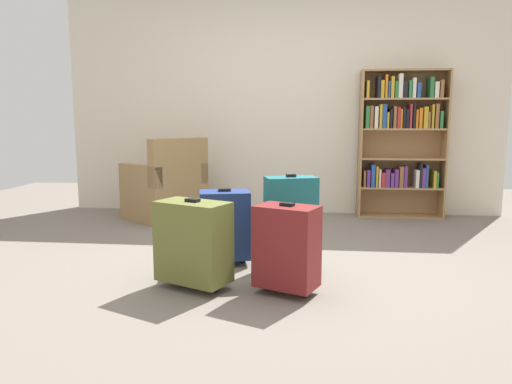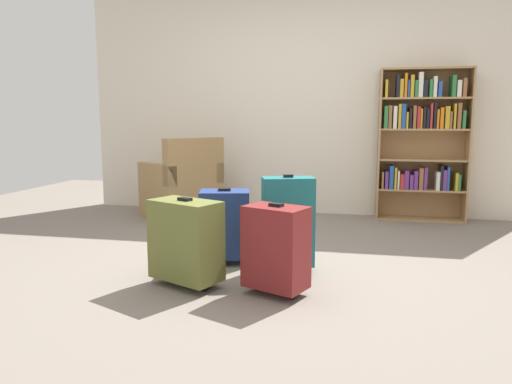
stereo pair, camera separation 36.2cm
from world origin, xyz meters
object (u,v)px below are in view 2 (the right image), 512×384
bookshelf (421,138)px  suitcase_teal (288,222)px  armchair (183,190)px  suitcase_dark_red (276,247)px  suitcase_navy_blue (225,224)px  mug (223,213)px  suitcase_olive (186,240)px

bookshelf → suitcase_teal: bearing=-118.4°
armchair → suitcase_dark_red: 2.60m
suitcase_teal → suitcase_navy_blue: bearing=166.1°
bookshelf → suitcase_teal: 2.47m
suitcase_teal → suitcase_dark_red: bearing=-90.8°
suitcase_navy_blue → suitcase_teal: (0.50, -0.12, 0.06)m
mug → suitcase_dark_red: 2.50m
bookshelf → suitcase_olive: bookshelf is taller
armchair → mug: (0.44, 0.10, -0.27)m
mug → suitcase_olive: suitcase_olive is taller
bookshelf → suitcase_dark_red: bookshelf is taller
suitcase_teal → bookshelf: bearing=61.6°
mug → suitcase_navy_blue: suitcase_navy_blue is taller
armchair → suitcase_olive: armchair is taller
armchair → suitcase_dark_red: bearing=-56.8°
bookshelf → suitcase_olive: bearing=-124.5°
mug → armchair: bearing=-166.7°
suitcase_dark_red → suitcase_teal: suitcase_teal is taller
mug → suitcase_dark_red: size_ratio=0.21×
suitcase_navy_blue → suitcase_teal: 0.52m
bookshelf → armchair: (-2.58, -0.41, -0.58)m
bookshelf → armchair: bookshelf is taller
armchair → mug: armchair is taller
bookshelf → suitcase_navy_blue: bookshelf is taller
bookshelf → suitcase_dark_red: (-1.15, -2.59, -0.60)m
suitcase_teal → armchair: bearing=130.0°
mug → suitcase_teal: suitcase_teal is taller
bookshelf → suitcase_olive: 3.16m
bookshelf → suitcase_teal: size_ratio=2.30×
suitcase_dark_red → suitcase_teal: size_ratio=0.82×
suitcase_teal → suitcase_olive: bearing=-144.6°
suitcase_dark_red → suitcase_teal: bearing=89.2°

